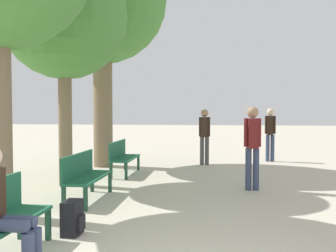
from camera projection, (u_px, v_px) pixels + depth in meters
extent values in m
cube|color=#1E6042|center=(2.00, 224.00, 4.03)|extent=(0.46, 1.53, 0.04)
cube|color=#19422D|center=(48.00, 224.00, 4.73)|extent=(0.06, 0.06, 0.40)
cube|color=#19422D|center=(20.00, 223.00, 4.77)|extent=(0.06, 0.06, 0.40)
cube|color=#1E6042|center=(89.00, 178.00, 6.82)|extent=(0.46, 1.53, 0.04)
cube|color=#1E6042|center=(78.00, 165.00, 6.84)|extent=(0.04, 1.53, 0.42)
cube|color=#19422D|center=(85.00, 199.00, 6.10)|extent=(0.06, 0.06, 0.40)
cube|color=#19422D|center=(110.00, 182.00, 7.53)|extent=(0.06, 0.06, 0.40)
cube|color=#19422D|center=(64.00, 198.00, 6.14)|extent=(0.06, 0.06, 0.40)
cube|color=#19422D|center=(92.00, 182.00, 7.57)|extent=(0.06, 0.06, 0.40)
cube|color=#1E6042|center=(126.00, 158.00, 9.62)|extent=(0.46, 1.53, 0.04)
cube|color=#1E6042|center=(118.00, 149.00, 9.64)|extent=(0.04, 1.53, 0.42)
cube|color=#19422D|center=(126.00, 171.00, 8.89)|extent=(0.06, 0.06, 0.40)
cube|color=#19422D|center=(138.00, 163.00, 10.32)|extent=(0.06, 0.06, 0.40)
cube|color=#19422D|center=(111.00, 171.00, 8.94)|extent=(0.06, 0.06, 0.40)
cube|color=#19422D|center=(125.00, 163.00, 10.37)|extent=(0.06, 0.06, 0.40)
cylinder|color=#7A664C|center=(0.00, 113.00, 5.72)|extent=(0.35, 0.35, 3.22)
cylinder|color=#7A664C|center=(65.00, 118.00, 8.22)|extent=(0.29, 0.29, 2.95)
sphere|color=#478438|center=(64.00, 16.00, 8.13)|extent=(2.76, 2.76, 2.76)
cylinder|color=#7A664C|center=(103.00, 101.00, 10.99)|extent=(0.56, 0.56, 3.87)
cylinder|color=#384260|center=(7.00, 226.00, 3.69)|extent=(0.43, 0.13, 0.13)
cylinder|color=#384260|center=(15.00, 221.00, 3.84)|extent=(0.43, 0.13, 0.13)
cylinder|color=#384260|center=(36.00, 249.00, 3.83)|extent=(0.13, 0.13, 0.44)
cube|color=black|center=(72.00, 218.00, 4.93)|extent=(0.21, 0.32, 0.45)
cube|color=black|center=(81.00, 223.00, 4.92)|extent=(0.04, 0.22, 0.20)
cylinder|color=#384260|center=(268.00, 148.00, 12.11)|extent=(0.13, 0.13, 0.86)
cylinder|color=#384260|center=(272.00, 148.00, 12.09)|extent=(0.13, 0.13, 0.86)
cube|color=black|center=(270.00, 125.00, 12.07)|extent=(0.23, 0.26, 0.61)
cylinder|color=black|center=(266.00, 125.00, 12.08)|extent=(0.09, 0.09, 0.58)
cylinder|color=black|center=(274.00, 125.00, 12.05)|extent=(0.09, 0.09, 0.58)
sphere|color=beige|center=(270.00, 112.00, 12.05)|extent=(0.23, 0.23, 0.23)
cylinder|color=#4C4C4C|center=(202.00, 151.00, 11.34)|extent=(0.12, 0.12, 0.85)
cylinder|color=#4C4C4C|center=(207.00, 151.00, 11.32)|extent=(0.12, 0.12, 0.85)
cube|color=black|center=(205.00, 127.00, 11.30)|extent=(0.30, 0.30, 0.60)
cylinder|color=black|center=(200.00, 126.00, 11.32)|extent=(0.09, 0.09, 0.57)
cylinder|color=black|center=(209.00, 127.00, 11.28)|extent=(0.09, 0.09, 0.57)
sphere|color=#A37A5B|center=(205.00, 113.00, 11.28)|extent=(0.23, 0.23, 0.23)
cylinder|color=#384260|center=(248.00, 169.00, 7.72)|extent=(0.13, 0.13, 0.87)
cylinder|color=#384260|center=(256.00, 169.00, 7.70)|extent=(0.13, 0.13, 0.87)
cube|color=maroon|center=(253.00, 133.00, 7.68)|extent=(0.23, 0.26, 0.62)
cylinder|color=maroon|center=(246.00, 132.00, 7.69)|extent=(0.09, 0.09, 0.59)
cylinder|color=maroon|center=(259.00, 133.00, 7.66)|extent=(0.09, 0.09, 0.59)
sphere|color=#A37A5B|center=(253.00, 112.00, 7.66)|extent=(0.24, 0.24, 0.24)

